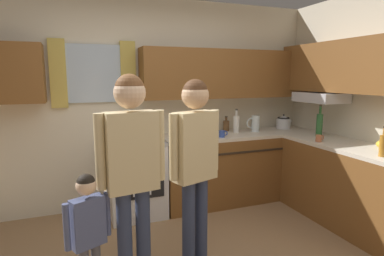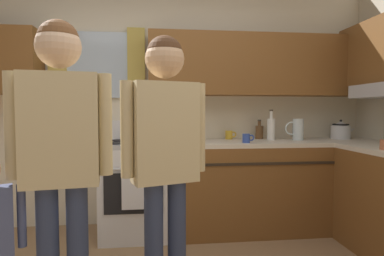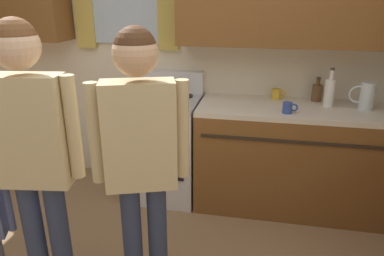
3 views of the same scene
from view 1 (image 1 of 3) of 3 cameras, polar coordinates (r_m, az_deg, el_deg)
back_wall_unit at (r=4.01m, az=-8.08°, el=6.33°), size 4.60×0.42×2.60m
kitchen_counter_run at (r=4.13m, az=15.84°, el=-7.84°), size 2.13×2.23×0.90m
stove_oven at (r=3.87m, az=-10.09°, el=-8.50°), size 0.63×0.67×1.10m
bottle_wine_green at (r=4.23m, az=21.95°, el=0.60°), size 0.08×0.08×0.39m
bottle_squat_brown at (r=4.37m, az=6.16°, el=0.49°), size 0.08×0.08×0.21m
bottle_milk_white at (r=4.26m, az=7.97°, el=0.81°), size 0.08×0.08×0.31m
bottle_oil_amber at (r=3.44m, az=31.15°, el=-2.65°), size 0.06×0.06×0.29m
mug_cobalt_blue at (r=3.91m, az=5.48°, el=-1.04°), size 0.11×0.07×0.08m
mug_mustard_yellow at (r=4.23m, az=2.19°, el=-0.18°), size 0.12×0.08×0.09m
cup_terracotta at (r=3.91m, az=21.90°, el=-1.72°), size 0.11×0.07×0.08m
stovetop_kettle at (r=4.73m, az=16.14°, el=1.05°), size 0.27×0.20×0.21m
water_pitcher at (r=4.37m, az=11.28°, el=0.81°), size 0.19×0.11×0.22m
adult_holding_child at (r=2.33m, az=-10.80°, el=-5.68°), size 0.51×0.22×1.66m
adult_in_plaid at (r=2.58m, az=0.56°, el=-4.60°), size 0.48×0.27×1.62m
small_child at (r=2.36m, az=-18.15°, el=-16.56°), size 0.31×0.18×1.00m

